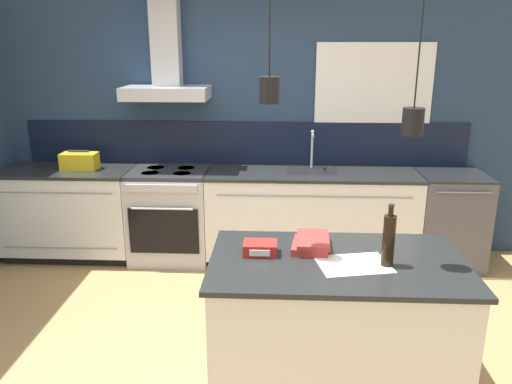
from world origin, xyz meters
The scene contains 12 objects.
ground_plane centered at (0.00, 0.00, 0.00)m, with size 16.00×16.00×0.00m, color tan.
wall_back centered at (-0.04, 2.00, 1.35)m, with size 5.60×2.49×2.60m.
counter_run_left centered at (-1.73, 1.69, 0.46)m, with size 1.28×0.64×0.91m.
counter_run_sink centered at (0.67, 1.69, 0.46)m, with size 2.03×0.64×1.28m.
oven_range centered at (-0.72, 1.69, 0.46)m, with size 0.76×0.66×0.91m.
dishwasher centered at (1.99, 1.69, 0.46)m, with size 0.62×0.65×0.91m.
kitchen_island centered at (0.69, -0.32, 0.46)m, with size 1.45×0.85×0.91m.
bottle_on_island centered at (0.95, -0.39, 1.06)m, with size 0.07×0.07×0.36m.
book_stack centered at (0.55, -0.17, 0.95)m, with size 0.24×0.31×0.07m.
red_supply_box centered at (0.25, -0.26, 0.95)m, with size 0.20×0.15×0.07m.
paper_pile centered at (0.77, -0.39, 0.91)m, with size 0.44×0.35×0.01m.
yellow_toolbox centered at (-1.59, 1.69, 0.99)m, with size 0.34×0.18×0.19m.
Camera 1 is at (0.35, -2.94, 2.09)m, focal length 35.00 mm.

